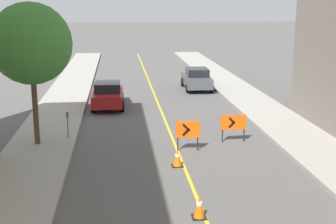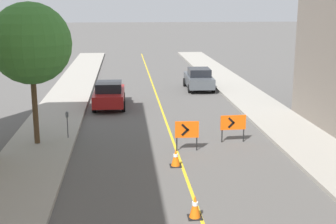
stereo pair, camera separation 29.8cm
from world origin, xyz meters
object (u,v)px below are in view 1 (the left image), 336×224
traffic_cone_fourth (199,207)px  street_tree_left_near (31,44)px  parking_meter_far_curb (67,119)px  parked_car_curb_mid (197,79)px  traffic_cone_fifth (177,158)px  arrow_barricade_primary (188,131)px  arrow_barricade_secondary (234,123)px  parked_car_curb_near (108,95)px

traffic_cone_fourth → street_tree_left_near: street_tree_left_near is taller
parking_meter_far_curb → parked_car_curb_mid: bearing=56.7°
traffic_cone_fifth → traffic_cone_fourth: bearing=-89.0°
arrow_barricade_primary → arrow_barricade_secondary: size_ratio=1.04×
traffic_cone_fourth → parking_meter_far_curb: bearing=119.2°
traffic_cone_fourth → arrow_barricade_primary: (0.62, 6.48, 0.55)m
parked_car_curb_mid → traffic_cone_fifth: bearing=-100.6°
parking_meter_far_curb → traffic_cone_fifth: bearing=-39.8°
arrow_barricade_primary → street_tree_left_near: bearing=171.9°
parked_car_curb_mid → street_tree_left_near: size_ratio=0.70×
traffic_cone_fourth → parked_car_curb_near: (-2.97, 15.47, 0.44)m
arrow_barricade_secondary → arrow_barricade_primary: bearing=-157.9°
arrow_barricade_secondary → street_tree_left_near: bearing=176.0°
traffic_cone_fifth → parking_meter_far_curb: (-4.62, 3.85, 0.71)m
arrow_barricade_primary → arrow_barricade_secondary: (2.29, 1.08, -0.02)m
traffic_cone_fourth → parked_car_curb_near: size_ratio=0.17×
parked_car_curb_near → street_tree_left_near: (-3.01, -7.76, 3.80)m
traffic_cone_fourth → traffic_cone_fifth: size_ratio=1.03×
traffic_cone_fifth → parked_car_curb_mid: parked_car_curb_mid is taller
parked_car_curb_mid → arrow_barricade_primary: bearing=-99.5°
traffic_cone_fifth → street_tree_left_near: street_tree_left_near is taller
parking_meter_far_curb → street_tree_left_near: size_ratio=0.20×
traffic_cone_fourth → parked_car_curb_near: parked_car_curb_near is taller
arrow_barricade_primary → street_tree_left_near: size_ratio=0.21×
traffic_cone_fourth → parked_car_curb_mid: (3.45, 20.83, 0.44)m
parked_car_curb_near → parking_meter_far_curb: bearing=-102.8°
arrow_barricade_primary → parking_meter_far_curb: parking_meter_far_curb is taller
traffic_cone_fourth → parked_car_curb_mid: 21.11m
arrow_barricade_primary → parked_car_curb_mid: parked_car_curb_mid is taller
traffic_cone_fifth → arrow_barricade_secondary: 4.26m
traffic_cone_fourth → arrow_barricade_secondary: (2.92, 7.56, 0.53)m
street_tree_left_near → traffic_cone_fourth: bearing=-52.2°
parked_car_curb_near → parking_meter_far_curb: (-1.73, -7.05, 0.26)m
parked_car_curb_mid → parking_meter_far_curb: bearing=-121.7°
parked_car_curb_near → arrow_barricade_secondary: bearing=-52.3°
parked_car_curb_near → parking_meter_far_curb: size_ratio=3.45×
arrow_barricade_primary → traffic_cone_fifth: bearing=-107.6°
traffic_cone_fifth → parked_car_curb_near: parked_car_curb_near is taller
arrow_barricade_primary → parked_car_curb_near: bearing=114.2°
parked_car_curb_near → street_tree_left_near: bearing=-110.2°
parked_car_curb_near → traffic_cone_fourth: bearing=-78.1°
arrow_barricade_secondary → parking_meter_far_curb: bearing=170.4°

